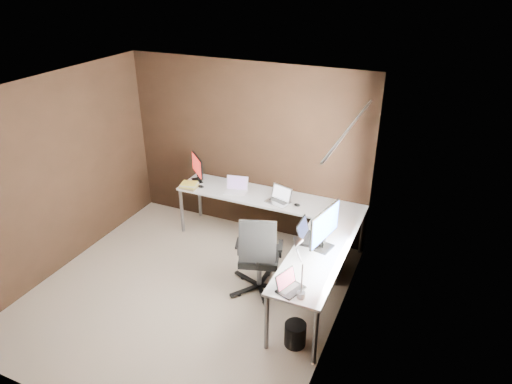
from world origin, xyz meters
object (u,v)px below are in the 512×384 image
Objects in this scene: monitor_right at (325,227)px; office_chair at (259,269)px; laptop_black_small at (289,285)px; monitor_left at (197,167)px; laptop_white at (236,188)px; laptop_silver at (279,199)px; desk_lamp at (298,260)px; book_stack at (189,185)px; wastebasket at (295,334)px; drawer_pedestal at (326,251)px; laptop_black_big at (307,235)px.

monitor_right is 0.56× the size of office_chair.
monitor_left is at bearing 68.87° from laptop_black_small.
laptop_silver reaches higher than laptop_white.
desk_lamp is (-0.02, -0.85, 0.10)m from monitor_right.
laptop_white is 0.67m from laptop_silver.
book_stack is 0.97× the size of wastebasket.
desk_lamp reaches higher than wastebasket.
laptop_black_small is at bearing -65.99° from office_chair.
drawer_pedestal is 0.92m from monitor_right.
monitor_right is 1.23m from laptop_silver.
desk_lamp is at bearing -86.99° from drawer_pedestal.
laptop_black_big is 1.04m from desk_lamp.
laptop_black_big is at bearing -41.26° from laptop_white.
monitor_left is 0.31m from book_stack.
office_chair is (-0.62, 0.69, -0.45)m from laptop_black_small.
laptop_white is at bearing -167.02° from laptop_silver.
laptop_black_small is (2.10, -1.82, -0.18)m from monitor_left.
laptop_black_small is (-0.01, -1.42, 0.47)m from drawer_pedestal.
wastebasket is at bearing -58.86° from laptop_white.
monitor_right is at bearing 19.69° from monitor_left.
monitor_left is 1.12× the size of laptop_black_big.
laptop_white is 1.52m from laptop_black_big.
monitor_left is 0.70m from laptop_white.
wastebasket is at bearing -51.19° from laptop_black_small.
laptop_silver is at bearing 39.67° from laptop_black_big.
monitor_left reaches higher than laptop_silver.
book_stack is (-2.10, 1.57, -0.01)m from laptop_black_small.
office_chair is (0.13, -0.99, -0.46)m from laptop_silver.
monitor_left is 1.49× the size of wastebasket.
drawer_pedestal is 1.64m from desk_lamp.
monitor_right is at bearing -18.17° from book_stack.
laptop_silver is at bearing 43.93° from laptop_black_small.
laptop_black_small is at bearing -175.49° from monitor_right.
monitor_right is 0.86m from desk_lamp.
monitor_left is at bearing 169.33° from drawer_pedestal.
monitor_left is 2.78m from laptop_black_small.
laptop_black_big is 1.10× the size of laptop_black_small.
drawer_pedestal is 0.55× the size of office_chair.
laptop_silver is 1.97m from wastebasket.
wastebasket is (-0.00, 0.04, -0.98)m from desk_lamp.
laptop_black_big is at bearing 19.97° from monitor_left.
laptop_black_small is at bearing -60.94° from laptop_white.
laptop_silver is 1.92m from desk_lamp.
laptop_white reaches higher than book_stack.
monitor_left is 0.65× the size of monitor_right.
laptop_silver is 1.42× the size of book_stack.
desk_lamp is (0.85, -1.70, 0.34)m from laptop_silver.
monitor_left reaches higher than office_chair.
laptop_white is 1.08× the size of laptop_black_small.
wastebasket is at bearing -35.11° from book_stack.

